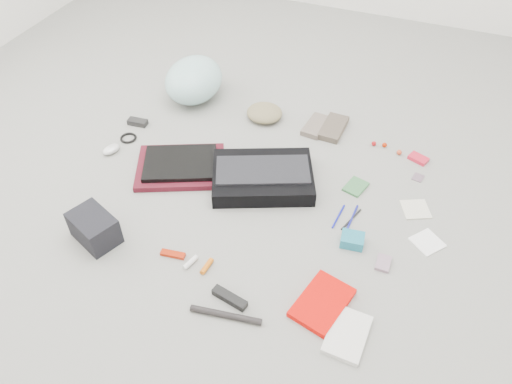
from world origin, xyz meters
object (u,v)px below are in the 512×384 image
(bike_helmet, at_px, (194,80))
(messenger_bag, at_px, (263,177))
(laptop, at_px, (180,163))
(accordion_wallet, at_px, (352,240))
(book_red, at_px, (322,303))
(camera_bag, at_px, (94,228))

(bike_helmet, bearing_deg, messenger_bag, -42.62)
(laptop, height_order, accordion_wallet, laptop)
(laptop, relative_size, bike_helmet, 0.89)
(laptop, height_order, book_red, laptop)
(messenger_bag, xyz_separation_m, accordion_wallet, (0.46, -0.20, -0.01))
(bike_helmet, bearing_deg, camera_bag, -87.60)
(laptop, height_order, bike_helmet, bike_helmet)
(messenger_bag, bearing_deg, accordion_wallet, -46.44)
(messenger_bag, distance_m, accordion_wallet, 0.50)
(messenger_bag, relative_size, accordion_wallet, 4.87)
(bike_helmet, distance_m, book_red, 1.45)
(bike_helmet, xyz_separation_m, accordion_wallet, (1.05, -0.71, -0.09))
(camera_bag, relative_size, accordion_wallet, 2.08)
(camera_bag, relative_size, book_red, 0.81)
(messenger_bag, relative_size, laptop, 1.35)
(book_red, bearing_deg, camera_bag, -163.54)
(messenger_bag, height_order, bike_helmet, bike_helmet)
(camera_bag, xyz_separation_m, accordion_wallet, (0.97, 0.35, -0.04))
(accordion_wallet, bearing_deg, book_red, -102.40)
(laptop, relative_size, accordion_wallet, 3.60)
(bike_helmet, height_order, book_red, bike_helmet)
(laptop, distance_m, camera_bag, 0.51)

